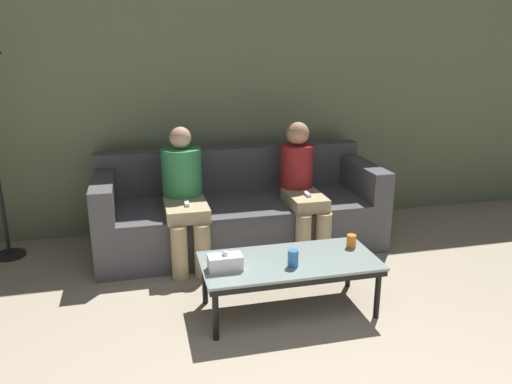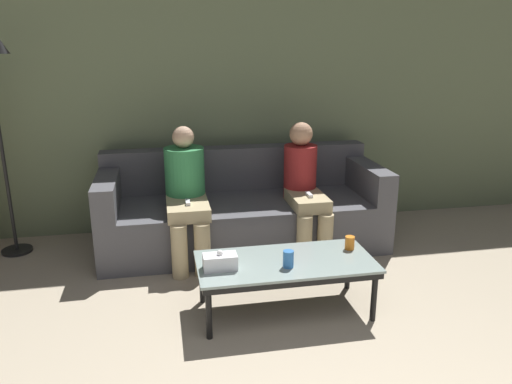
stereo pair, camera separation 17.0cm
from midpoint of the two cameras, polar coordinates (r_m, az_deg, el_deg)
name	(u,v)px [view 1 (the left image)]	position (r m, az deg, el deg)	size (l,w,h in m)	color
wall_back	(226,95)	(4.89, -4.48, 10.95)	(12.00, 0.06, 2.60)	#707F5B
couch	(239,211)	(4.57, -3.05, -2.23)	(2.50, 0.96, 0.84)	#515156
coffee_table	(289,265)	(3.43, 2.39, -8.35)	(1.20, 0.57, 0.38)	#8C9E99
cup_near_left	(293,258)	(3.30, 2.77, -7.60)	(0.07, 0.07, 0.11)	#3372BF
cup_near_right	(351,241)	(3.63, 9.53, -5.57)	(0.07, 0.07, 0.10)	orange
tissue_box	(225,262)	(3.26, -5.05, -8.02)	(0.22, 0.12, 0.13)	white
seated_person_left_end	(184,191)	(4.20, -9.38, 0.07)	(0.34, 0.73, 1.13)	tan
seated_person_mid_left	(301,184)	(4.38, 4.08, 0.86)	(0.31, 0.69, 1.13)	tan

